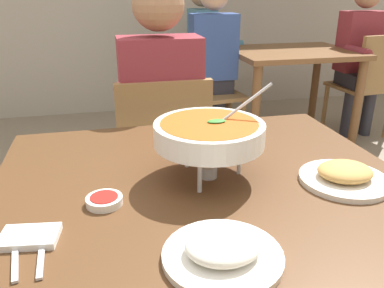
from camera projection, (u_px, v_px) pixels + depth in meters
The scene contains 17 objects.
dining_table_main at pixel (204, 216), 1.13m from camera, with size 1.14×0.98×0.77m.
chair_diner_main at pixel (163, 156), 1.89m from camera, with size 0.44×0.44×0.90m.
diner_main at pixel (160, 107), 1.83m from camera, with size 0.40×0.45×1.31m.
curry_bowl at pixel (209, 134), 1.06m from camera, with size 0.33×0.30×0.26m.
rice_plate at pixel (223, 251), 0.77m from camera, with size 0.24×0.24×0.06m.
appetizer_plate at pixel (344, 176), 1.07m from camera, with size 0.24×0.24×0.06m.
sauce_dish at pixel (104, 200), 0.96m from camera, with size 0.09×0.09×0.02m.
napkin_folded at pixel (29, 237), 0.83m from camera, with size 0.12×0.08×0.02m, color white.
fork_utensil at pixel (15, 255), 0.78m from camera, with size 0.01×0.17×0.01m, color silver.
spoon_utensil at pixel (42, 251), 0.79m from camera, with size 0.01×0.17×0.01m, color silver.
dining_table_far at pixel (291, 67), 3.29m from camera, with size 1.00×0.80×0.77m.
chair_bg_left at pixel (208, 83), 3.27m from camera, with size 0.50×0.50×0.90m.
chair_bg_middle at pixel (369, 81), 3.37m from camera, with size 0.49×0.49×0.90m.
chair_bg_right at pixel (216, 72), 3.69m from camera, with size 0.46×0.46×0.90m.
patron_bg_left at pixel (212, 56), 3.15m from camera, with size 0.40×0.45×1.31m.
patron_bg_middle at pixel (362, 51), 3.37m from camera, with size 0.40×0.45×1.31m.
patron_bg_right at pixel (206, 46), 3.64m from camera, with size 0.45×0.40×1.31m.
Camera 1 is at (-0.25, -0.93, 1.28)m, focal length 36.74 mm.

